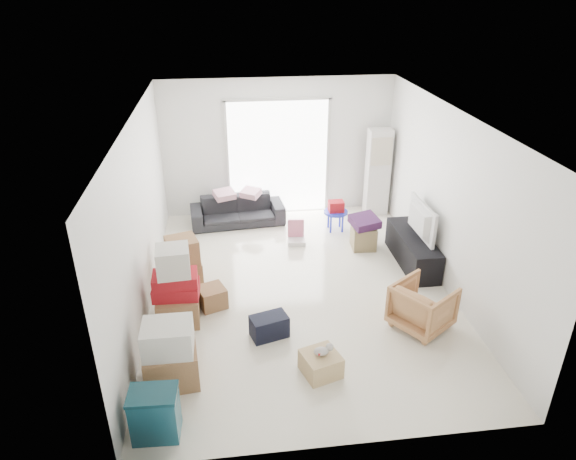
% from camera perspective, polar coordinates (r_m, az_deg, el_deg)
% --- Properties ---
extents(room_shell, '(4.98, 6.48, 3.18)m').
position_cam_1_polar(room_shell, '(7.39, 1.37, 2.28)').
color(room_shell, silver).
rests_on(room_shell, ground).
extents(sliding_door, '(2.10, 0.04, 2.33)m').
position_cam_1_polar(sliding_door, '(10.19, -1.11, 8.53)').
color(sliding_door, white).
rests_on(sliding_door, room_shell).
extents(ac_tower, '(0.45, 0.30, 1.75)m').
position_cam_1_polar(ac_tower, '(10.39, 9.93, 6.33)').
color(ac_tower, silver).
rests_on(ac_tower, room_shell).
extents(tv_console, '(0.46, 1.54, 0.51)m').
position_cam_1_polar(tv_console, '(8.85, 13.68, -2.12)').
color(tv_console, black).
rests_on(tv_console, room_shell).
extents(television, '(0.61, 1.03, 0.13)m').
position_cam_1_polar(television, '(8.70, 13.90, -0.26)').
color(television, black).
rests_on(television, tv_console).
extents(sofa, '(1.84, 0.68, 0.70)m').
position_cam_1_polar(sofa, '(10.02, -5.66, 2.60)').
color(sofa, black).
rests_on(sofa, room_shell).
extents(pillow_left, '(0.45, 0.40, 0.12)m').
position_cam_1_polar(pillow_left, '(9.87, -7.13, 4.73)').
color(pillow_left, '#D89DAB').
rests_on(pillow_left, sofa).
extents(pillow_right, '(0.50, 0.47, 0.13)m').
position_cam_1_polar(pillow_right, '(9.90, -4.19, 4.98)').
color(pillow_right, '#D89DAB').
rests_on(pillow_right, sofa).
extents(armchair, '(0.95, 0.96, 0.73)m').
position_cam_1_polar(armchair, '(7.28, 14.75, -7.98)').
color(armchair, tan).
rests_on(armchair, room_shell).
extents(storage_bins, '(0.52, 0.37, 0.58)m').
position_cam_1_polar(storage_bins, '(5.82, -14.55, -19.16)').
color(storage_bins, '#1A5264').
rests_on(storage_bins, room_shell).
extents(box_stack_a, '(0.67, 0.58, 0.83)m').
position_cam_1_polar(box_stack_a, '(6.32, -12.98, -13.41)').
color(box_stack_a, olive).
rests_on(box_stack_a, room_shell).
extents(box_stack_b, '(0.64, 0.59, 1.16)m').
position_cam_1_polar(box_stack_b, '(7.25, -12.31, -6.55)').
color(box_stack_b, olive).
rests_on(box_stack_b, room_shell).
extents(box_stack_c, '(0.60, 0.56, 0.78)m').
position_cam_1_polar(box_stack_c, '(8.15, -11.55, -3.49)').
color(box_stack_c, olive).
rests_on(box_stack_c, room_shell).
extents(loose_box, '(0.48, 0.48, 0.31)m').
position_cam_1_polar(loose_box, '(7.65, -8.44, -7.37)').
color(loose_box, olive).
rests_on(loose_box, room_shell).
extents(duffel_bag, '(0.55, 0.42, 0.31)m').
position_cam_1_polar(duffel_bag, '(7.00, -2.10, -10.65)').
color(duffel_bag, black).
rests_on(duffel_bag, room_shell).
extents(ottoman, '(0.43, 0.43, 0.41)m').
position_cam_1_polar(ottoman, '(9.21, 8.38, -0.80)').
color(ottoman, '#9D8A5B').
rests_on(ottoman, room_shell).
extents(blanket, '(0.53, 0.53, 0.14)m').
position_cam_1_polar(blanket, '(9.09, 8.50, 0.74)').
color(blanket, '#3F1D49').
rests_on(blanket, ottoman).
extents(kids_table, '(0.45, 0.45, 0.59)m').
position_cam_1_polar(kids_table, '(9.71, 5.35, 2.25)').
color(kids_table, '#212DD2').
rests_on(kids_table, room_shell).
extents(toy_walker, '(0.34, 0.30, 0.42)m').
position_cam_1_polar(toy_walker, '(9.33, 0.93, -0.73)').
color(toy_walker, silver).
rests_on(toy_walker, room_shell).
extents(wood_crate, '(0.53, 0.53, 0.28)m').
position_cam_1_polar(wood_crate, '(6.45, 3.66, -14.61)').
color(wood_crate, tan).
rests_on(wood_crate, room_shell).
extents(plush_bunny, '(0.25, 0.15, 0.13)m').
position_cam_1_polar(plush_bunny, '(6.34, 3.95, -13.19)').
color(plush_bunny, '#B2ADA8').
rests_on(plush_bunny, wood_crate).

